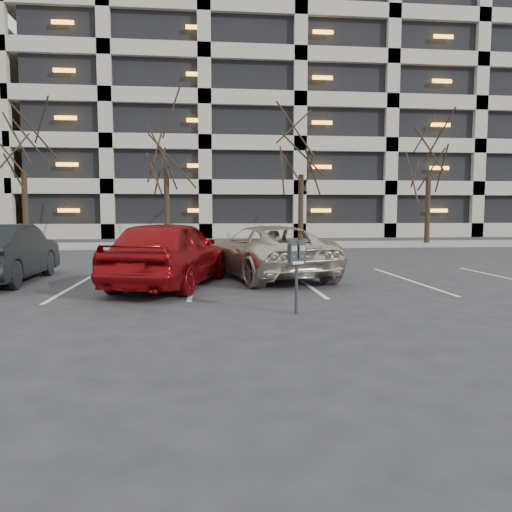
{
  "coord_description": "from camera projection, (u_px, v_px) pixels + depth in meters",
  "views": [
    {
      "loc": [
        -1.08,
        -10.1,
        1.76
      ],
      "look_at": [
        -0.13,
        -0.88,
        0.95
      ],
      "focal_mm": 35.0,
      "sensor_mm": 36.0,
      "label": 1
    }
  ],
  "objects": [
    {
      "name": "ground",
      "position": [
        258.0,
        298.0,
        10.27
      ],
      "size": [
        140.0,
        140.0,
        0.0
      ],
      "primitive_type": "plane",
      "color": "#28282B",
      "rests_on": "ground"
    },
    {
      "name": "sidewalk",
      "position": [
        225.0,
        245.0,
        26.12
      ],
      "size": [
        80.0,
        4.0,
        0.12
      ],
      "primitive_type": "cube",
      "color": "gray",
      "rests_on": "ground"
    },
    {
      "name": "tree_b",
      "position": [
        165.0,
        119.0,
        25.25
      ],
      "size": [
        3.94,
        3.94,
        8.96
      ],
      "color": "black",
      "rests_on": "ground"
    },
    {
      "name": "parking_garage",
      "position": [
        352.0,
        128.0,
        44.22
      ],
      "size": [
        52.0,
        20.0,
        19.0
      ],
      "color": "black",
      "rests_on": "ground"
    },
    {
      "name": "car_dark",
      "position": [
        4.0,
        253.0,
        12.54
      ],
      "size": [
        1.65,
        4.5,
        1.47
      ],
      "primitive_type": "imported",
      "rotation": [
        0.0,
        0.0,
        3.16
      ],
      "color": "black",
      "rests_on": "ground"
    },
    {
      "name": "suv_silver",
      "position": [
        267.0,
        251.0,
        13.56
      ],
      "size": [
        3.53,
        5.5,
        1.42
      ],
      "rotation": [
        0.0,
        0.0,
        3.39
      ],
      "color": "beige",
      "rests_on": "ground"
    },
    {
      "name": "car_red",
      "position": [
        170.0,
        253.0,
        11.82
      ],
      "size": [
        3.1,
        5.07,
        1.61
      ],
      "primitive_type": "imported",
      "rotation": [
        0.0,
        0.0,
        2.87
      ],
      "color": "maroon",
      "rests_on": "ground"
    },
    {
      "name": "tree_c",
      "position": [
        301.0,
        131.0,
        26.01
      ],
      "size": [
        3.66,
        3.66,
        8.33
      ],
      "color": "black",
      "rests_on": "ground"
    },
    {
      "name": "tree_a",
      "position": [
        22.0,
        125.0,
        24.57
      ],
      "size": [
        3.69,
        3.69,
        8.4
      ],
      "color": "black",
      "rests_on": "ground"
    },
    {
      "name": "tree_d",
      "position": [
        430.0,
        135.0,
        26.73
      ],
      "size": [
        3.61,
        3.61,
        8.2
      ],
      "color": "black",
      "rests_on": "ground"
    },
    {
      "name": "parking_meter",
      "position": [
        297.0,
        259.0,
        8.62
      ],
      "size": [
        0.34,
        0.23,
        1.25
      ],
      "rotation": [
        0.0,
        0.0,
        0.38
      ],
      "color": "black",
      "rests_on": "ground"
    },
    {
      "name": "stall_lines",
      "position": [
        192.0,
        283.0,
        12.4
      ],
      "size": [
        16.9,
        5.2,
        0.0
      ],
      "color": "silver",
      "rests_on": "ground"
    }
  ]
}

